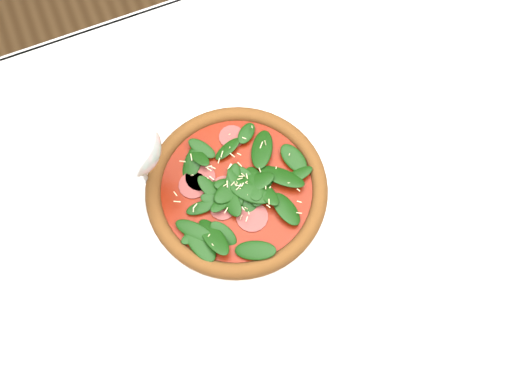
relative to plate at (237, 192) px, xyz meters
name	(u,v)px	position (x,y,z in m)	size (l,w,h in m)	color
ground	(269,294)	(0.05, -0.04, -0.76)	(6.00, 6.00, 0.00)	brown
dining_table	(277,223)	(0.05, -0.04, -0.11)	(1.21, 0.81, 0.75)	white
plate	(237,192)	(0.00, 0.00, 0.00)	(0.31, 0.31, 0.01)	white
pizza	(237,188)	(0.00, 0.00, 0.02)	(0.27, 0.27, 0.03)	brown
wine_glass	(130,147)	(-0.12, 0.06, 0.13)	(0.08, 0.08, 0.19)	silver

